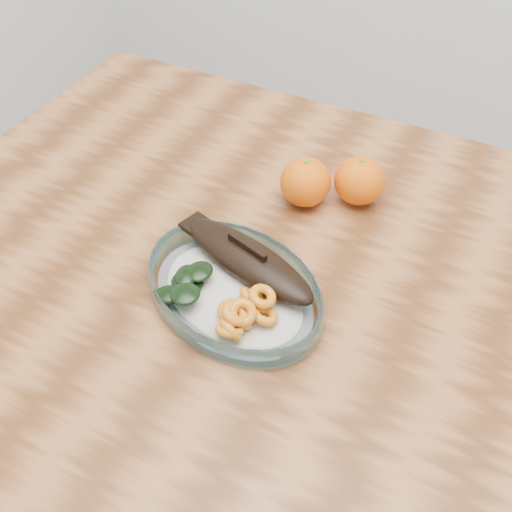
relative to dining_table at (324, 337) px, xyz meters
name	(u,v)px	position (x,y,z in m)	size (l,w,h in m)	color
dining_table	(324,337)	(0.00, 0.00, 0.00)	(1.20, 0.80, 0.75)	#582F14
plated_meal	(234,287)	(-0.10, -0.07, 0.12)	(0.57, 0.57, 0.07)	white
orange_left	(305,182)	(-0.09, 0.14, 0.13)	(0.07, 0.07, 0.07)	#F54005
orange_right	(359,181)	(-0.03, 0.17, 0.13)	(0.07, 0.07, 0.07)	#F54005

